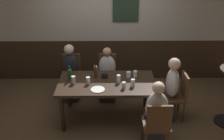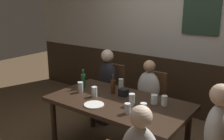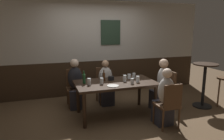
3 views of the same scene
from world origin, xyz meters
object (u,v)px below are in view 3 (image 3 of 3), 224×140
chair_left_far (75,85)px  pint_glass_pale (101,76)px  beer_bottle_green (84,79)px  person_left_far (76,87)px  tumbler_short (132,81)px  person_right_near (164,101)px  pint_glass_stout (125,79)px  plate_white_large (113,86)px  person_mid_far (106,86)px  beer_glass_half (134,76)px  condiment_caddy (111,78)px  chair_head_east (167,88)px  bar_stool (224,84)px  chair_mid_far (104,83)px  highball_clear (129,77)px  person_head_east (161,88)px  side_bar_table (204,82)px  tumbler_water (138,80)px  pint_glass_amber (102,81)px  dining_table (116,86)px  chair_right_near (169,103)px  beer_bottle_brown (104,77)px  beer_glass_tall (89,82)px

chair_left_far → pint_glass_pale: 0.80m
pint_glass_pale → beer_bottle_green: bearing=-148.4°
person_left_far → tumbler_short: person_left_far is taller
person_right_near → pint_glass_stout: size_ratio=8.15×
plate_white_large → person_left_far: bearing=121.0°
person_mid_far → beer_glass_half: 0.80m
tumbler_short → condiment_caddy: size_ratio=1.03×
chair_head_east → bar_stool: chair_head_east is taller
chair_mid_far → highball_clear: bearing=-61.1°
person_head_east → side_bar_table: bearing=-9.9°
chair_left_far → tumbler_water: chair_left_far is taller
pint_glass_amber → pint_glass_stout: (0.52, 0.05, 0.01)m
bar_stool → pint_glass_pale: bearing=166.0°
person_right_near → condiment_caddy: 1.23m
dining_table → pint_glass_pale: bearing=119.9°
person_head_east → highball_clear: 0.79m
person_mid_far → dining_table: bearing=-90.0°
chair_right_near → bar_stool: (1.86, 0.54, 0.07)m
beer_glass_half → pint_glass_pale: (-0.72, 0.17, 0.01)m
beer_glass_half → tumbler_water: tumbler_water is taller
dining_table → side_bar_table: side_bar_table is taller
person_mid_far → pint_glass_stout: size_ratio=7.88×
person_left_far → side_bar_table: 3.04m
tumbler_water → beer_bottle_brown: (-0.64, 0.34, 0.04)m
pint_glass_stout → pint_glass_pale: bearing=137.0°
person_right_near → pint_glass_pale: size_ratio=8.01×
dining_table → person_right_near: size_ratio=1.50×
pint_glass_stout → tumbler_water: bearing=-31.8°
side_bar_table → tumbler_water: bearing=179.3°
person_right_near → tumbler_short: size_ratio=9.99×
side_bar_table → beer_bottle_brown: bearing=171.3°
chair_left_far → beer_glass_tall: bearing=-79.5°
person_left_far → beer_glass_half: size_ratio=9.71×
plate_white_large → pint_glass_pale: bearing=95.4°
pint_glass_pale → beer_glass_tall: 0.55m
chair_right_near → pint_glass_stout: size_ratio=6.34×
chair_left_far → chair_mid_far: 0.75m
beer_glass_half → highball_clear: 0.12m
beer_bottle_brown → side_bar_table: 2.40m
pint_glass_pale → condiment_caddy: size_ratio=1.29×
person_left_far → pint_glass_stout: person_left_far is taller
dining_table → bar_stool: bearing=-7.3°
pint_glass_amber → beer_bottle_brown: 0.27m
tumbler_water → plate_white_large: 0.60m
person_right_near → person_head_east: bearing=63.5°
dining_table → chair_head_east: size_ratio=1.93×
tumbler_short → tumbler_water: (0.16, 0.07, 0.01)m
pint_glass_stout → beer_glass_half: size_ratio=1.16×
tumbler_water → chair_right_near: bearing=-66.6°
person_head_east → beer_bottle_green: bearing=176.9°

